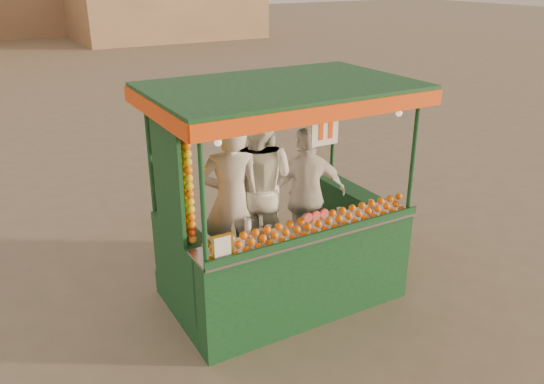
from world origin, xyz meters
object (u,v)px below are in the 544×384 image
vendor_right (307,195)px  vendor_left (231,202)px  juice_cart (281,238)px  vendor_middle (257,186)px

vendor_right → vendor_left: bearing=12.8°
juice_cart → vendor_left: (-0.42, 0.30, 0.40)m
juice_cart → vendor_left: size_ratio=1.47×
vendor_middle → vendor_right: bearing=-153.2°
juice_cart → vendor_left: 0.65m
vendor_middle → vendor_right: vendor_middle is taller
juice_cart → vendor_right: size_ratio=1.68×
juice_cart → vendor_right: juice_cart is taller
vendor_left → vendor_right: bearing=-158.8°
vendor_left → vendor_right: 0.93m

